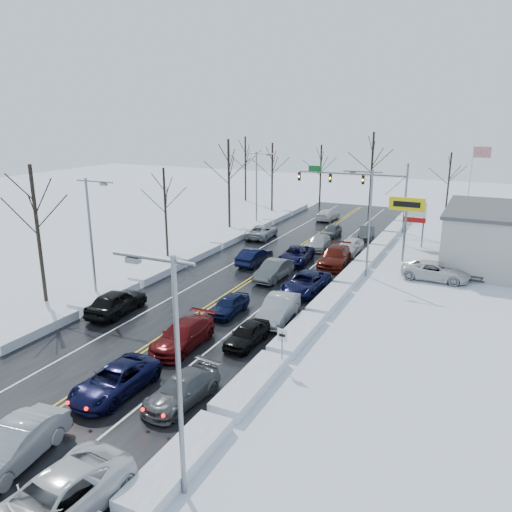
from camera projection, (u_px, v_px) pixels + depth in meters
The scene contains 43 objects.
ground at pixel (222, 298), 37.34m from camera, with size 160.00×160.00×0.00m, color silver.
road_surface at pixel (234, 290), 39.08m from camera, with size 14.00×84.00×0.01m, color black.
snow_bank_left at pixel (155, 277), 42.22m from camera, with size 1.62×72.00×0.62m, color silver.
snow_bank_right at pixel (327, 306), 35.94m from camera, with size 1.62×72.00×0.62m, color silver.
traffic_signal_mast at pixel (362, 183), 58.73m from camera, with size 13.28×0.39×8.00m.
tires_plus_sign at pixel (407, 209), 45.53m from camera, with size 3.20×0.34×6.00m.
used_vehicles_sign at pixel (415, 215), 51.21m from camera, with size 2.20×0.22×4.65m.
speed_limit_sign at pixel (282, 342), 26.56m from camera, with size 0.55×0.09×2.35m.
flagpole at pixel (471, 183), 55.51m from camera, with size 1.87×1.20×10.00m.
streetlight_se at pixel (173, 360), 16.83m from camera, with size 3.20×0.25×9.00m.
streetlight_ne at pixel (367, 215), 41.15m from camera, with size 3.20×0.25×9.00m.
streetlight_sw at pixel (92, 230), 35.84m from camera, with size 3.20×0.25×9.00m.
streetlight_nw at pixel (258, 183), 60.16m from camera, with size 3.20×0.25×9.00m.
tree_left_b at pixel (35, 208), 34.96m from camera, with size 4.00×4.00×10.00m.
tree_left_c at pixel (165, 195), 47.00m from camera, with size 3.40×3.40×8.50m.
tree_left_d at pixel (229, 166), 59.06m from camera, with size 4.20×4.20×10.50m.
tree_left_e at pixel (272, 164), 69.51m from camera, with size 3.80×3.80×9.50m.
tree_far_a at pixel (245, 156), 77.60m from camera, with size 4.00×4.00×10.00m.
tree_far_b at pixel (321, 163), 73.71m from camera, with size 3.60×3.60×9.00m.
tree_far_c at pixel (372, 157), 68.28m from camera, with size 4.40×4.40×11.00m.
tree_far_d at pixel (450, 172), 65.94m from camera, with size 3.40×3.40×8.50m.
queued_car_1 at pixel (17, 463), 19.75m from camera, with size 1.68×4.82×1.59m, color #95979C.
queued_car_2 at pixel (116, 393), 24.67m from camera, with size 2.33×5.06×1.41m, color black.
queued_car_3 at pixel (183, 347), 29.61m from camera, with size 2.10×5.16×1.50m, color #4E0A0B.
queued_car_4 at pixel (229, 314), 34.52m from camera, with size 1.58×3.92×1.34m, color black.
queued_car_5 at pixel (274, 279), 41.73m from camera, with size 1.67×4.78×1.57m, color #47494C.
queued_car_6 at pixel (296, 263), 46.37m from camera, with size 2.43×5.27×1.47m, color black.
queued_car_7 at pixel (318, 249), 51.21m from camera, with size 1.88×4.63×1.34m, color #9CA0A4.
queued_car_8 at pixel (331, 237), 56.21m from camera, with size 1.63×4.06×1.38m, color #434649.
queued_car_11 at pixel (183, 402), 23.95m from camera, with size 1.86×4.57×1.33m, color #464A4C.
queued_car_12 at pixel (247, 344), 29.93m from camera, with size 1.56×3.88×1.32m, color black.
queued_car_13 at pixel (278, 320), 33.46m from camera, with size 1.72×4.93×1.62m, color #93959A.
queued_car_14 at pixel (305, 292), 38.73m from camera, with size 2.51×5.44×1.51m, color black.
queued_car_15 at pixel (334, 265), 45.54m from camera, with size 2.35×5.78×1.68m, color #491109.
queued_car_16 at pixel (350, 254), 49.36m from camera, with size 1.82×4.52×1.54m, color silver.
queued_car_17 at pixel (366, 238), 55.51m from camera, with size 1.43×4.11×1.35m, color #383B3D.
oncoming_car_0 at pixel (254, 264), 45.91m from camera, with size 1.61×4.62×1.52m, color black.
oncoming_car_1 at pixel (262, 238), 55.71m from camera, with size 2.41×5.24×1.46m, color #9EA1A5.
oncoming_car_2 at pixel (328, 220), 65.10m from camera, with size 1.96×4.81×1.40m, color silver.
oncoming_car_3 at pixel (117, 313), 34.57m from camera, with size 2.02×5.03×1.71m, color black.
parked_car_0 at pixel (435, 280), 41.57m from camera, with size 2.52×5.46×1.52m, color silver.
parked_car_1 at pixel (476, 274), 43.14m from camera, with size 2.35×5.79×1.68m, color #45484A.
parked_car_2 at pixel (459, 254), 49.33m from camera, with size 1.68×4.19×1.43m, color #B8B8BB.
Camera 1 is at (17.36, -30.54, 13.30)m, focal length 35.00 mm.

